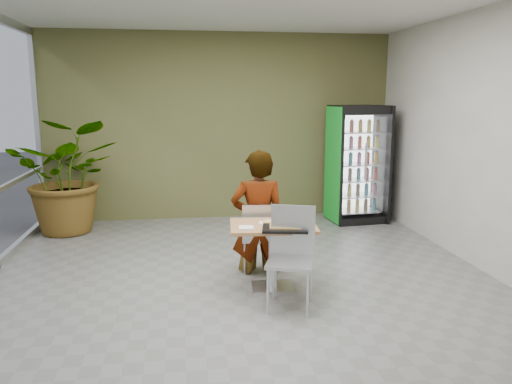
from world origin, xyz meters
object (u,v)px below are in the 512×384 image
beverage_fridge (358,164)px  potted_plant (69,176)px  chair_far (258,232)px  soda_cup (298,215)px  chair_near (292,248)px  dining_table (273,243)px  seated_woman (258,224)px  cafeteria_tray (285,229)px

beverage_fridge → potted_plant: size_ratio=1.10×
chair_far → soda_cup: 0.69m
chair_near → beverage_fridge: (1.87, 3.29, 0.38)m
dining_table → potted_plant: (-2.74, 2.84, 0.36)m
dining_table → beverage_fridge: (1.99, 2.86, 0.45)m
chair_far → beverage_fridge: bearing=-126.4°
chair_near → potted_plant: potted_plant is taller
dining_table → chair_near: chair_near is taller
soda_cup → beverage_fridge: beverage_fridge is taller
chair_far → beverage_fridge: 3.14m
dining_table → seated_woman: size_ratio=0.54×
soda_cup → potted_plant: bearing=137.6°
chair_near → potted_plant: size_ratio=0.57×
seated_woman → cafeteria_tray: size_ratio=3.84×
chair_far → dining_table: bearing=104.0°
soda_cup → potted_plant: size_ratio=0.09×
dining_table → chair_far: chair_far is taller
potted_plant → chair_near: bearing=-48.8°
chair_far → chair_near: (0.20, -0.98, 0.09)m
beverage_fridge → soda_cup: bearing=-126.4°
chair_far → chair_near: size_ratio=0.84×
chair_near → potted_plant: 4.34m
chair_far → cafeteria_tray: size_ratio=1.85×
potted_plant → beverage_fridge: bearing=0.3°
chair_far → beverage_fridge: beverage_fridge is taller
dining_table → seated_woman: (-0.07, 0.59, 0.07)m
cafeteria_tray → beverage_fridge: bearing=58.4°
cafeteria_tray → potted_plant: potted_plant is taller
dining_table → chair_far: (-0.08, 0.55, -0.02)m
cafeteria_tray → chair_near: bearing=-80.2°
chair_far → chair_near: 1.00m
chair_far → potted_plant: (-2.65, 2.29, 0.39)m
potted_plant → soda_cup: bearing=-42.4°
cafeteria_tray → chair_far: bearing=102.0°
dining_table → seated_woman: bearing=97.2°
dining_table → potted_plant: size_ratio=0.55×
chair_far → potted_plant: 3.52m
soda_cup → beverage_fridge: size_ratio=0.08×
soda_cup → cafeteria_tray: (-0.21, -0.31, -0.06)m
chair_near → beverage_fridge: 3.80m
seated_woman → beverage_fridge: size_ratio=0.92×
chair_near → beverage_fridge: beverage_fridge is taller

